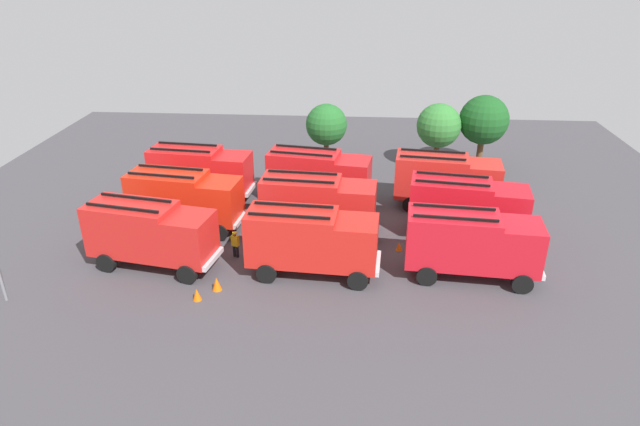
{
  "coord_description": "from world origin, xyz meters",
  "views": [
    {
      "loc": [
        2.12,
        -30.89,
        16.22
      ],
      "look_at": [
        0.0,
        0.0,
        1.4
      ],
      "focal_mm": 30.93,
      "sensor_mm": 36.0,
      "label": 1
    }
  ],
  "objects_px": {
    "fire_truck_2": "(472,242)",
    "fire_truck_7": "(319,174)",
    "fire_truck_5": "(467,205)",
    "traffic_cone_2": "(217,284)",
    "traffic_cone_0": "(197,294)",
    "tree_1": "(439,126)",
    "firefighter_0": "(235,243)",
    "fire_truck_1": "(311,239)",
    "traffic_cone_1": "(399,246)",
    "tree_0": "(326,125)",
    "fire_truck_6": "(200,170)",
    "fire_truck_8": "(446,178)",
    "fire_truck_3": "(184,197)",
    "fire_truck_0": "(150,232)",
    "tree_2": "(484,120)",
    "fire_truck_4": "(318,202)",
    "firefighter_1": "(439,209)"
  },
  "relations": [
    {
      "from": "firefighter_0",
      "to": "firefighter_1",
      "type": "relative_size",
      "value": 0.95
    },
    {
      "from": "traffic_cone_2",
      "to": "fire_truck_5",
      "type": "bearing_deg",
      "value": 26.4
    },
    {
      "from": "fire_truck_0",
      "to": "fire_truck_8",
      "type": "xyz_separation_m",
      "value": [
        17.42,
        9.11,
        0.0
      ]
    },
    {
      "from": "fire_truck_5",
      "to": "traffic_cone_2",
      "type": "distance_m",
      "value": 15.71
    },
    {
      "from": "fire_truck_4",
      "to": "fire_truck_7",
      "type": "height_order",
      "value": "same"
    },
    {
      "from": "traffic_cone_0",
      "to": "traffic_cone_1",
      "type": "bearing_deg",
      "value": 29.02
    },
    {
      "from": "fire_truck_2",
      "to": "fire_truck_7",
      "type": "xyz_separation_m",
      "value": [
        -8.85,
        9.23,
        0.0
      ]
    },
    {
      "from": "fire_truck_8",
      "to": "traffic_cone_1",
      "type": "bearing_deg",
      "value": -111.74
    },
    {
      "from": "tree_2",
      "to": "fire_truck_3",
      "type": "bearing_deg",
      "value": -149.6
    },
    {
      "from": "fire_truck_7",
      "to": "traffic_cone_2",
      "type": "xyz_separation_m",
      "value": [
        -4.57,
        -11.48,
        -1.78
      ]
    },
    {
      "from": "fire_truck_8",
      "to": "traffic_cone_1",
      "type": "relative_size",
      "value": 13.27
    },
    {
      "from": "fire_truck_7",
      "to": "tree_1",
      "type": "bearing_deg",
      "value": 47.61
    },
    {
      "from": "fire_truck_2",
      "to": "tree_2",
      "type": "bearing_deg",
      "value": 82.67
    },
    {
      "from": "fire_truck_6",
      "to": "traffic_cone_1",
      "type": "height_order",
      "value": "fire_truck_6"
    },
    {
      "from": "fire_truck_1",
      "to": "tree_1",
      "type": "xyz_separation_m",
      "value": [
        8.75,
        16.79,
        1.49
      ]
    },
    {
      "from": "firefighter_0",
      "to": "traffic_cone_2",
      "type": "relative_size",
      "value": 2.17
    },
    {
      "from": "fire_truck_2",
      "to": "fire_truck_7",
      "type": "relative_size",
      "value": 0.99
    },
    {
      "from": "tree_1",
      "to": "tree_2",
      "type": "distance_m",
      "value": 3.59
    },
    {
      "from": "firefighter_0",
      "to": "traffic_cone_0",
      "type": "bearing_deg",
      "value": -174.41
    },
    {
      "from": "fire_truck_3",
      "to": "tree_0",
      "type": "relative_size",
      "value": 1.44
    },
    {
      "from": "fire_truck_5",
      "to": "firefighter_0",
      "type": "xyz_separation_m",
      "value": [
        -13.68,
        -3.44,
        -1.27
      ]
    },
    {
      "from": "fire_truck_6",
      "to": "firefighter_1",
      "type": "distance_m",
      "value": 16.71
    },
    {
      "from": "fire_truck_7",
      "to": "tree_1",
      "type": "distance_m",
      "value": 11.68
    },
    {
      "from": "fire_truck_2",
      "to": "fire_truck_3",
      "type": "distance_m",
      "value": 17.66
    },
    {
      "from": "fire_truck_5",
      "to": "traffic_cone_0",
      "type": "bearing_deg",
      "value": -143.92
    },
    {
      "from": "firefighter_0",
      "to": "traffic_cone_1",
      "type": "xyz_separation_m",
      "value": [
        9.55,
        1.42,
        -0.61
      ]
    },
    {
      "from": "fire_truck_0",
      "to": "traffic_cone_1",
      "type": "relative_size",
      "value": 13.42
    },
    {
      "from": "fire_truck_0",
      "to": "fire_truck_5",
      "type": "relative_size",
      "value": 1.01
    },
    {
      "from": "fire_truck_5",
      "to": "traffic_cone_2",
      "type": "bearing_deg",
      "value": -145.72
    },
    {
      "from": "fire_truck_2",
      "to": "tree_1",
      "type": "distance_m",
      "value": 16.56
    },
    {
      "from": "fire_truck_0",
      "to": "fire_truck_2",
      "type": "distance_m",
      "value": 17.52
    },
    {
      "from": "traffic_cone_0",
      "to": "traffic_cone_2",
      "type": "xyz_separation_m",
      "value": [
        0.8,
        0.98,
        0.04
      ]
    },
    {
      "from": "fire_truck_4",
      "to": "firefighter_0",
      "type": "height_order",
      "value": "fire_truck_4"
    },
    {
      "from": "fire_truck_4",
      "to": "firefighter_0",
      "type": "bearing_deg",
      "value": -140.19
    },
    {
      "from": "fire_truck_2",
      "to": "tree_0",
      "type": "relative_size",
      "value": 1.43
    },
    {
      "from": "traffic_cone_0",
      "to": "fire_truck_1",
      "type": "bearing_deg",
      "value": 27.44
    },
    {
      "from": "fire_truck_6",
      "to": "tree_2",
      "type": "height_order",
      "value": "tree_2"
    },
    {
      "from": "fire_truck_0",
      "to": "traffic_cone_0",
      "type": "distance_m",
      "value": 4.93
    },
    {
      "from": "firefighter_0",
      "to": "fire_truck_1",
      "type": "bearing_deg",
      "value": -89.58
    },
    {
      "from": "fire_truck_5",
      "to": "traffic_cone_1",
      "type": "height_order",
      "value": "fire_truck_5"
    },
    {
      "from": "fire_truck_7",
      "to": "traffic_cone_1",
      "type": "relative_size",
      "value": 13.35
    },
    {
      "from": "fire_truck_3",
      "to": "fire_truck_5",
      "type": "xyz_separation_m",
      "value": [
        17.58,
        -0.05,
        0.0
      ]
    },
    {
      "from": "fire_truck_2",
      "to": "traffic_cone_2",
      "type": "xyz_separation_m",
      "value": [
        -13.42,
        -2.25,
        -1.78
      ]
    },
    {
      "from": "tree_0",
      "to": "tree_1",
      "type": "xyz_separation_m",
      "value": [
        8.93,
        -0.22,
        0.16
      ]
    },
    {
      "from": "fire_truck_2",
      "to": "fire_truck_5",
      "type": "relative_size",
      "value": 0.99
    },
    {
      "from": "fire_truck_6",
      "to": "fire_truck_8",
      "type": "height_order",
      "value": "same"
    },
    {
      "from": "fire_truck_1",
      "to": "tree_0",
      "type": "xyz_separation_m",
      "value": [
        -0.18,
        17.0,
        1.33
      ]
    },
    {
      "from": "fire_truck_6",
      "to": "fire_truck_8",
      "type": "bearing_deg",
      "value": 4.34
    },
    {
      "from": "traffic_cone_0",
      "to": "fire_truck_7",
      "type": "bearing_deg",
      "value": 66.71
    },
    {
      "from": "fire_truck_7",
      "to": "traffic_cone_0",
      "type": "distance_m",
      "value": 13.69
    }
  ]
}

